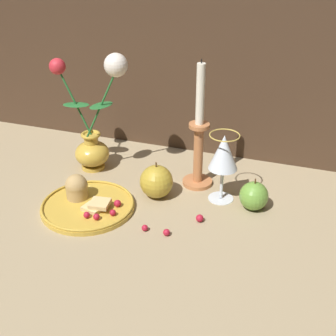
% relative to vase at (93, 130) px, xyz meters
% --- Properties ---
extents(ground_plane, '(2.40, 2.40, 0.00)m').
position_rel_vase_xyz_m(ground_plane, '(0.19, -0.12, -0.12)').
color(ground_plane, '#9E8966').
rests_on(ground_plane, ground).
extents(vase, '(0.23, 0.10, 0.33)m').
position_rel_vase_xyz_m(vase, '(0.00, 0.00, 0.00)').
color(vase, gold).
rests_on(vase, ground_plane).
extents(plate_with_pastries, '(0.22, 0.22, 0.07)m').
position_rel_vase_xyz_m(plate_with_pastries, '(0.06, -0.18, -0.10)').
color(plate_with_pastries, gold).
rests_on(plate_with_pastries, ground_plane).
extents(wine_glass, '(0.07, 0.07, 0.17)m').
position_rel_vase_xyz_m(wine_glass, '(0.36, -0.04, 0.01)').
color(wine_glass, silver).
rests_on(wine_glass, ground_plane).
extents(candlestick, '(0.08, 0.08, 0.33)m').
position_rel_vase_xyz_m(candlestick, '(0.29, 0.01, -0.00)').
color(candlestick, '#B77042').
rests_on(candlestick, ground_plane).
extents(apple_beside_vase, '(0.07, 0.07, 0.08)m').
position_rel_vase_xyz_m(apple_beside_vase, '(0.44, -0.06, -0.08)').
color(apple_beside_vase, '#669938').
rests_on(apple_beside_vase, ground_plane).
extents(apple_near_glass, '(0.08, 0.08, 0.09)m').
position_rel_vase_xyz_m(apple_near_glass, '(0.21, -0.08, -0.08)').
color(apple_near_glass, '#B2932D').
rests_on(apple_near_glass, ground_plane).
extents(berry_near_plate, '(0.02, 0.02, 0.02)m').
position_rel_vase_xyz_m(berry_near_plate, '(0.28, -0.22, -0.11)').
color(berry_near_plate, '#AD192D').
rests_on(berry_near_plate, ground_plane).
extents(berry_front_center, '(0.02, 0.02, 0.02)m').
position_rel_vase_xyz_m(berry_front_center, '(0.34, -0.15, -0.11)').
color(berry_front_center, '#AD192D').
rests_on(berry_front_center, ground_plane).
extents(berry_by_glass_stem, '(0.01, 0.01, 0.01)m').
position_rel_vase_xyz_m(berry_by_glass_stem, '(0.23, -0.22, -0.11)').
color(berry_by_glass_stem, '#AD192D').
rests_on(berry_by_glass_stem, ground_plane).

